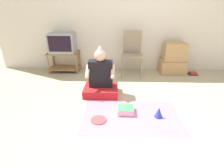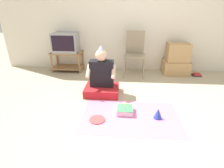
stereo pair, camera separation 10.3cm
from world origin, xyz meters
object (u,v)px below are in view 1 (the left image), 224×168
object	(u,v)px
folding_chair	(132,50)
party_hat_blue	(159,112)
book_pile	(193,74)
tv	(62,43)
person_seated	(101,79)
birthday_cake	(125,110)
cardboard_box_stack	(173,60)
paper_plate	(99,120)

from	to	relation	value
folding_chair	party_hat_blue	bearing A→B (deg)	-80.99
folding_chair	book_pile	size ratio (longest dim) A/B	5.04
tv	person_seated	distance (m)	1.56
birthday_cake	book_pile	bearing A→B (deg)	44.92
cardboard_box_stack	birthday_cake	bearing A→B (deg)	-123.79
book_pile	party_hat_blue	xyz separation A→B (m)	(-1.15, -1.71, 0.06)
person_seated	birthday_cake	bearing A→B (deg)	-55.96
folding_chair	party_hat_blue	xyz separation A→B (m)	(0.27, -1.70, -0.48)
book_pile	party_hat_blue	bearing A→B (deg)	-123.87
tv	cardboard_box_stack	size ratio (longest dim) A/B	0.80
birthday_cake	paper_plate	world-z (taller)	birthday_cake
book_pile	birthday_cake	bearing A→B (deg)	-135.08
tv	birthday_cake	size ratio (longest dim) A/B	2.38
tv	party_hat_blue	world-z (taller)	tv
tv	book_pile	bearing A→B (deg)	-2.88
tv	folding_chair	xyz separation A→B (m)	(1.58, -0.17, -0.12)
cardboard_box_stack	birthday_cake	xyz separation A→B (m)	(-1.15, -1.72, -0.27)
party_hat_blue	birthday_cake	bearing A→B (deg)	167.19
folding_chair	book_pile	bearing A→B (deg)	0.60
party_hat_blue	book_pile	bearing A→B (deg)	56.13
folding_chair	book_pile	distance (m)	1.52
person_seated	paper_plate	xyz separation A→B (m)	(0.03, -0.83, -0.26)
person_seated	party_hat_blue	xyz separation A→B (m)	(0.88, -0.72, -0.19)
birthday_cake	party_hat_blue	size ratio (longest dim) A/B	1.55
party_hat_blue	paper_plate	distance (m)	0.85
person_seated	birthday_cake	size ratio (longest dim) A/B	3.70
cardboard_box_stack	paper_plate	xyz separation A→B (m)	(-1.53, -1.94, -0.31)
cardboard_box_stack	person_seated	xyz separation A→B (m)	(-1.57, -1.11, -0.04)
folding_chair	cardboard_box_stack	xyz separation A→B (m)	(0.96, 0.13, -0.24)
cardboard_box_stack	book_pile	world-z (taller)	cardboard_box_stack
book_pile	cardboard_box_stack	bearing A→B (deg)	166.37
folding_chair	paper_plate	distance (m)	1.97
paper_plate	party_hat_blue	bearing A→B (deg)	7.38
party_hat_blue	cardboard_box_stack	bearing A→B (deg)	69.33
birthday_cake	paper_plate	bearing A→B (deg)	-150.55
cardboard_box_stack	book_pile	size ratio (longest dim) A/B	3.67
person_seated	folding_chair	bearing A→B (deg)	58.30
folding_chair	cardboard_box_stack	distance (m)	1.00
folding_chair	book_pile	xyz separation A→B (m)	(1.42, 0.01, -0.53)
birthday_cake	folding_chair	bearing A→B (deg)	83.09
book_pile	person_seated	bearing A→B (deg)	-153.80
book_pile	party_hat_blue	distance (m)	2.07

